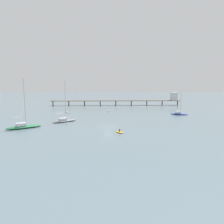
# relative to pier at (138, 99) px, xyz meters

# --- Properties ---
(ground_plane) EXTENTS (400.00, 400.00, 0.00)m
(ground_plane) POSITION_rel_pier_xyz_m (-11.98, -56.90, -3.40)
(ground_plane) COLOR slate
(pier) EXTENTS (70.10, 9.47, 7.05)m
(pier) POSITION_rel_pier_xyz_m (0.00, 0.00, 0.00)
(pier) COLOR brown
(pier) RESTS_ON ground_plane
(sailboat_green) EXTENTS (9.38, 8.31, 14.04)m
(sailboat_green) POSITION_rel_pier_xyz_m (-35.75, -61.16, -2.65)
(sailboat_green) COLOR #287F4C
(sailboat_green) RESTS_ON ground_plane
(sailboat_gray) EXTENTS (7.81, 7.56, 13.18)m
(sailboat_gray) POSITION_rel_pier_xyz_m (-26.87, -50.71, -2.70)
(sailboat_gray) COLOR gray
(sailboat_gray) RESTS_ON ground_plane
(sailboat_blue) EXTENTS (6.93, 2.89, 9.58)m
(sailboat_blue) POSITION_rel_pier_xyz_m (14.45, -33.21, -2.75)
(sailboat_blue) COLOR #2D4CB7
(sailboat_blue) RESTS_ON ground_plane
(dinghy_yellow) EXTENTS (2.55, 2.55, 1.14)m
(dinghy_yellow) POSITION_rel_pier_xyz_m (-8.43, -65.11, -3.19)
(dinghy_yellow) COLOR yellow
(dinghy_yellow) RESTS_ON ground_plane
(mooring_buoy_outer) EXTENTS (0.63, 0.63, 0.63)m
(mooring_buoy_outer) POSITION_rel_pier_xyz_m (-29.92, -33.58, -3.09)
(mooring_buoy_outer) COLOR silver
(mooring_buoy_outer) RESTS_ON ground_plane
(mooring_buoy_near) EXTENTS (0.79, 0.79, 0.79)m
(mooring_buoy_near) POSITION_rel_pier_xyz_m (-31.58, -30.23, -3.01)
(mooring_buoy_near) COLOR silver
(mooring_buoy_near) RESTS_ON ground_plane
(mooring_buoy_mid) EXTENTS (0.69, 0.69, 0.69)m
(mooring_buoy_mid) POSITION_rel_pier_xyz_m (-14.18, -26.94, -3.06)
(mooring_buoy_mid) COLOR silver
(mooring_buoy_mid) RESTS_ON ground_plane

